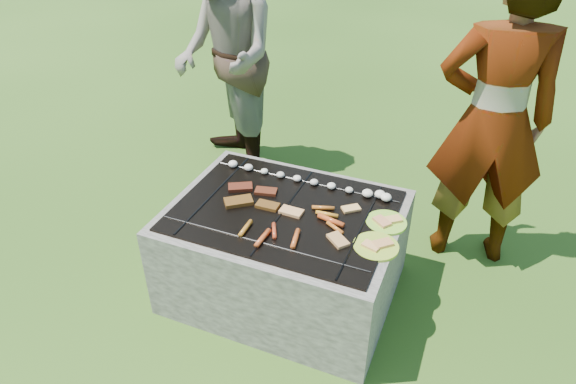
{
  "coord_description": "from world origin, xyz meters",
  "views": [
    {
      "loc": [
        0.93,
        -2.18,
        2.3
      ],
      "look_at": [
        0.0,
        0.05,
        0.7
      ],
      "focal_mm": 32.0,
      "sensor_mm": 36.0,
      "label": 1
    }
  ],
  "objects_px": {
    "fire_pit": "(285,254)",
    "bystander": "(225,57)",
    "plate_far": "(386,222)",
    "cook": "(493,121)",
    "plate_near": "(376,246)"
  },
  "relations": [
    {
      "from": "fire_pit",
      "to": "plate_near",
      "type": "height_order",
      "value": "plate_near"
    },
    {
      "from": "plate_near",
      "to": "bystander",
      "type": "bearing_deg",
      "value": 140.05
    },
    {
      "from": "plate_far",
      "to": "cook",
      "type": "xyz_separation_m",
      "value": [
        0.43,
        0.72,
        0.36
      ]
    },
    {
      "from": "fire_pit",
      "to": "bystander",
      "type": "height_order",
      "value": "bystander"
    },
    {
      "from": "plate_near",
      "to": "fire_pit",
      "type": "bearing_deg",
      "value": 168.38
    },
    {
      "from": "plate_far",
      "to": "bystander",
      "type": "height_order",
      "value": "bystander"
    },
    {
      "from": "fire_pit",
      "to": "cook",
      "type": "height_order",
      "value": "cook"
    },
    {
      "from": "fire_pit",
      "to": "bystander",
      "type": "xyz_separation_m",
      "value": [
        -1.01,
        1.2,
        0.7
      ]
    },
    {
      "from": "fire_pit",
      "to": "cook",
      "type": "distance_m",
      "value": 1.47
    },
    {
      "from": "bystander",
      "to": "cook",
      "type": "bearing_deg",
      "value": 38.54
    },
    {
      "from": "cook",
      "to": "bystander",
      "type": "xyz_separation_m",
      "value": [
        -2.0,
        0.37,
        0.01
      ]
    },
    {
      "from": "fire_pit",
      "to": "plate_far",
      "type": "xyz_separation_m",
      "value": [
        0.56,
        0.11,
        0.33
      ]
    },
    {
      "from": "plate_far",
      "to": "bystander",
      "type": "distance_m",
      "value": 1.95
    },
    {
      "from": "plate_near",
      "to": "cook",
      "type": "height_order",
      "value": "cook"
    },
    {
      "from": "plate_far",
      "to": "cook",
      "type": "bearing_deg",
      "value": 59.48
    }
  ]
}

